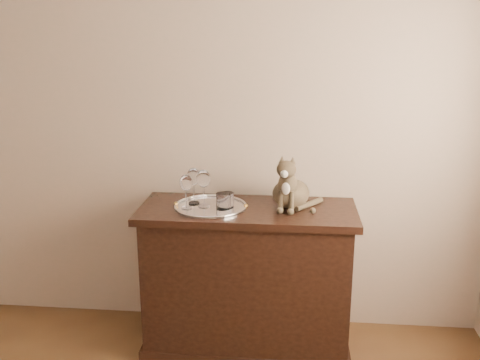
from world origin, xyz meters
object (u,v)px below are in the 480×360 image
object	(u,v)px
wine_glass_a	(194,186)
wine_glass_c	(186,191)
tray	(211,207)
sideboard	(247,278)
tumbler_a	(223,201)
cat	(291,180)
tumbler_c	(227,200)
wine_glass_d	(204,188)

from	to	relation	value
wine_glass_a	wine_glass_c	distance (m)	0.09
wine_glass_a	tray	bearing A→B (deg)	-26.01
sideboard	wine_glass_c	world-z (taller)	wine_glass_c
tray	tumbler_a	bearing A→B (deg)	-22.66
wine_glass_a	cat	distance (m)	0.54
tumbler_a	wine_glass_a	bearing A→B (deg)	155.37
tray	wine_glass_c	size ratio (longest dim) A/B	2.11
sideboard	wine_glass_a	bearing A→B (deg)	174.71
tray	wine_glass_a	size ratio (longest dim) A/B	1.96
sideboard	cat	distance (m)	0.63
tray	tumbler_c	xyz separation A→B (m)	(0.09, -0.00, 0.05)
sideboard	wine_glass_a	distance (m)	0.62
tumbler_a	wine_glass_c	bearing A→B (deg)	-178.56
wine_glass_d	cat	xyz separation A→B (m)	(0.48, 0.06, 0.04)
tumbler_a	tumbler_c	bearing A→B (deg)	54.35
wine_glass_c	tumbler_c	world-z (taller)	wine_glass_c
wine_glass_a	cat	size ratio (longest dim) A/B	0.66
wine_glass_c	tray	bearing A→B (deg)	15.63
wine_glass_a	tumbler_a	size ratio (longest dim) A/B	2.31
tray	wine_glass_a	bearing A→B (deg)	153.99
sideboard	cat	xyz separation A→B (m)	(0.24, 0.05, 0.58)
tumbler_c	tumbler_a	bearing A→B (deg)	-125.65
tray	tumbler_c	bearing A→B (deg)	-2.63
wine_glass_d	tumbler_a	size ratio (longest dim) A/B	2.35
tumbler_a	tray	bearing A→B (deg)	157.34
wine_glass_d	tumbler_c	world-z (taller)	wine_glass_d
wine_glass_a	sideboard	bearing A→B (deg)	-5.29
tumbler_c	cat	bearing A→B (deg)	11.75
wine_glass_a	wine_glass_d	world-z (taller)	wine_glass_d
wine_glass_d	wine_glass_c	bearing A→B (deg)	-155.50
sideboard	tray	size ratio (longest dim) A/B	3.00
sideboard	wine_glass_d	distance (m)	0.59
wine_glass_d	tumbler_a	xyz separation A→B (m)	(0.11, -0.04, -0.06)
wine_glass_c	tumbler_c	xyz separation A→B (m)	(0.22, 0.03, -0.05)
wine_glass_c	wine_glass_d	size ratio (longest dim) A/B	0.91
wine_glass_c	cat	world-z (taller)	cat
tray	wine_glass_d	bearing A→B (deg)	172.53
wine_glass_a	wine_glass_c	xyz separation A→B (m)	(-0.03, -0.09, -0.01)
wine_glass_a	cat	xyz separation A→B (m)	(0.54, 0.02, 0.05)
tumbler_c	wine_glass_d	bearing A→B (deg)	175.95
sideboard	wine_glass_d	xyz separation A→B (m)	(-0.24, -0.02, 0.54)
sideboard	cat	size ratio (longest dim) A/B	3.85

